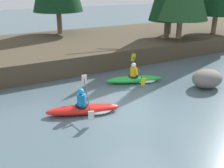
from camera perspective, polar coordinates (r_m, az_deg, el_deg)
ground_plane at (r=9.91m, az=4.87°, el=-6.15°), size 90.00×90.00×0.00m
riverbank_far at (r=17.40m, az=-11.38°, el=7.37°), size 44.00×8.32×1.03m
kayaker_lead at (r=12.75m, az=5.35°, el=1.18°), size 2.75×2.02×1.20m
kayaker_middle at (r=9.77m, az=-5.65°, el=-5.30°), size 2.77×2.03×1.20m
boulder_midstream at (r=12.80m, az=19.99°, el=1.10°), size 1.50×1.17×0.85m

